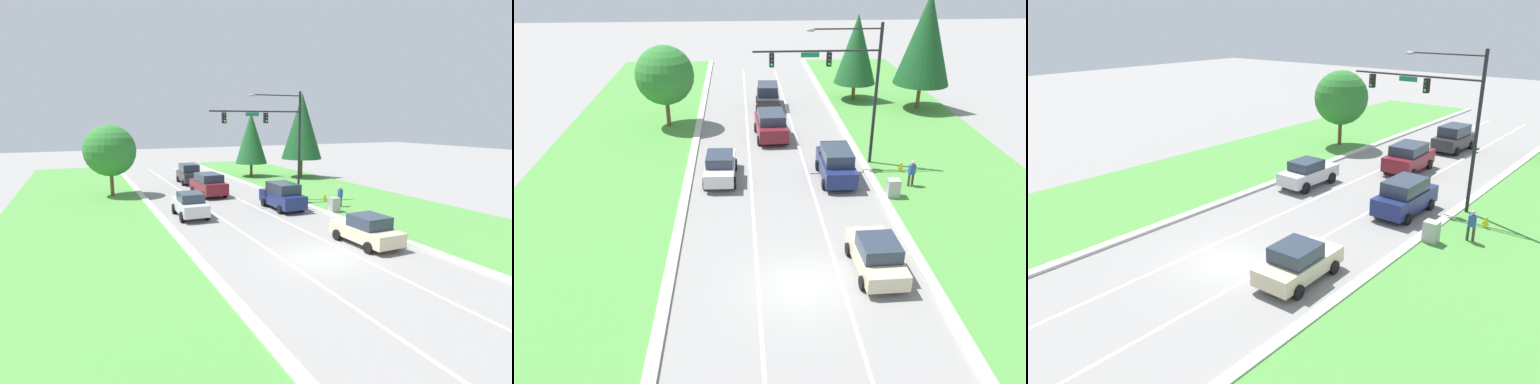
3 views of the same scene
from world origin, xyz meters
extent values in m
plane|color=gray|center=(0.00, 0.00, 0.00)|extent=(160.00, 160.00, 0.00)
cube|color=beige|center=(5.65, 0.00, 0.07)|extent=(0.50, 90.00, 0.15)
cube|color=beige|center=(-5.65, 0.00, 0.07)|extent=(0.50, 90.00, 0.15)
cube|color=#4C8E3D|center=(-10.90, 0.00, 0.04)|extent=(10.00, 90.00, 0.08)
cube|color=white|center=(-1.80, 0.00, 0.00)|extent=(0.14, 81.00, 0.01)
cube|color=white|center=(1.80, 0.00, 0.00)|extent=(0.14, 81.00, 0.01)
cylinder|color=black|center=(6.14, 12.86, 4.48)|extent=(0.20, 0.20, 8.96)
cylinder|color=black|center=(2.30, 12.86, 7.35)|extent=(7.67, 0.12, 0.12)
cube|color=#147042|center=(1.92, 12.86, 7.13)|extent=(1.10, 0.04, 0.28)
cylinder|color=black|center=(4.03, 12.86, 8.60)|extent=(4.22, 0.09, 0.09)
ellipsoid|color=gray|center=(1.92, 12.86, 8.55)|extent=(0.56, 0.28, 0.20)
cube|color=black|center=(3.07, 12.86, 6.85)|extent=(0.28, 0.32, 0.80)
sphere|color=#2D2D2D|center=(3.07, 12.69, 7.08)|extent=(0.16, 0.16, 0.16)
sphere|color=#2D2D2D|center=(3.07, 12.69, 6.85)|extent=(0.16, 0.16, 0.16)
sphere|color=#23D647|center=(3.07, 12.69, 6.62)|extent=(0.16, 0.16, 0.16)
cube|color=black|center=(-0.38, 12.86, 6.85)|extent=(0.28, 0.32, 0.80)
sphere|color=#2D2D2D|center=(-0.38, 12.69, 7.08)|extent=(0.16, 0.16, 0.16)
sphere|color=#2D2D2D|center=(-0.38, 12.69, 6.85)|extent=(0.16, 0.16, 0.16)
sphere|color=#23D647|center=(-0.38, 12.69, 6.62)|extent=(0.16, 0.16, 0.16)
cube|color=navy|center=(3.43, 10.62, 0.79)|extent=(1.90, 4.57, 0.96)
cube|color=#283342|center=(3.43, 10.50, 1.65)|extent=(1.70, 2.75, 0.75)
cylinder|color=black|center=(4.35, 12.02, 0.31)|extent=(0.25, 0.63, 0.63)
cylinder|color=black|center=(2.54, 12.04, 0.31)|extent=(0.25, 0.63, 0.63)
cylinder|color=black|center=(4.32, 9.20, 0.31)|extent=(0.25, 0.63, 0.63)
cylinder|color=black|center=(2.51, 9.22, 0.31)|extent=(0.25, 0.63, 0.63)
cube|color=maroon|center=(-0.08, 18.10, 0.83)|extent=(2.27, 4.69, 0.98)
cube|color=#283342|center=(-0.07, 17.99, 1.66)|extent=(1.99, 2.84, 0.68)
cylinder|color=black|center=(0.88, 19.58, 0.34)|extent=(0.27, 0.70, 0.69)
cylinder|color=black|center=(-1.15, 19.49, 0.34)|extent=(0.27, 0.70, 0.69)
cylinder|color=black|center=(1.00, 16.72, 0.34)|extent=(0.27, 0.70, 0.69)
cylinder|color=black|center=(-1.03, 16.63, 0.34)|extent=(0.27, 0.70, 0.69)
cube|color=silver|center=(-3.65, 11.01, 0.76)|extent=(1.87, 4.45, 0.79)
cube|color=#283342|center=(-3.66, 10.75, 1.45)|extent=(1.63, 2.03, 0.61)
cylinder|color=black|center=(-2.75, 12.35, 0.36)|extent=(0.26, 0.73, 0.73)
cylinder|color=black|center=(-4.47, 12.40, 0.36)|extent=(0.26, 0.73, 0.73)
cylinder|color=black|center=(-2.83, 9.62, 0.36)|extent=(0.26, 0.73, 0.73)
cylinder|color=black|center=(-4.54, 9.67, 0.36)|extent=(0.26, 0.73, 0.73)
cube|color=beige|center=(3.46, 0.95, 0.66)|extent=(1.93, 4.22, 0.72)
cube|color=#283342|center=(3.47, 0.70, 1.35)|extent=(1.69, 1.92, 0.65)
cylinder|color=black|center=(4.32, 2.26, 0.30)|extent=(0.26, 0.61, 0.61)
cylinder|color=black|center=(2.53, 2.22, 0.30)|extent=(0.26, 0.61, 0.61)
cylinder|color=black|center=(4.39, -0.32, 0.30)|extent=(0.26, 0.61, 0.61)
cylinder|color=black|center=(2.60, -0.37, 0.30)|extent=(0.26, 0.61, 0.61)
cube|color=#28282D|center=(0.14, 25.78, 0.79)|extent=(2.08, 4.60, 0.93)
cube|color=#283342|center=(0.13, 25.67, 1.68)|extent=(1.82, 2.78, 0.85)
cylinder|color=black|center=(1.12, 27.14, 0.33)|extent=(0.27, 0.66, 0.66)
cylinder|color=black|center=(-0.73, 27.22, 0.33)|extent=(0.27, 0.66, 0.66)
cylinder|color=black|center=(1.00, 24.34, 0.33)|extent=(0.27, 0.66, 0.66)
cylinder|color=black|center=(-0.85, 24.42, 0.33)|extent=(0.27, 0.66, 0.66)
cube|color=#9E9E99|center=(6.24, 7.84, 0.57)|extent=(0.70, 0.60, 1.14)
cylinder|color=#42382D|center=(7.57, 9.13, 0.42)|extent=(0.14, 0.14, 0.84)
cylinder|color=#42382D|center=(7.82, 9.20, 0.42)|extent=(0.14, 0.14, 0.84)
cube|color=#2D4C99|center=(7.70, 9.16, 1.14)|extent=(0.43, 0.32, 0.60)
sphere|color=tan|center=(7.70, 9.16, 1.58)|extent=(0.22, 0.22, 0.22)
cylinder|color=gold|center=(7.73, 11.26, 0.28)|extent=(0.20, 0.20, 0.55)
sphere|color=gold|center=(7.73, 11.26, 0.61)|extent=(0.18, 0.18, 0.18)
cylinder|color=gold|center=(7.61, 11.26, 0.30)|extent=(0.10, 0.09, 0.09)
cylinder|color=gold|center=(7.85, 11.26, 0.30)|extent=(0.10, 0.09, 0.09)
cylinder|color=brown|center=(13.19, 24.44, 1.13)|extent=(0.32, 0.32, 2.26)
cone|color=#194C23|center=(13.19, 24.44, 5.99)|extent=(4.66, 4.66, 7.46)
cylinder|color=brown|center=(-7.99, 21.15, 1.20)|extent=(0.32, 0.32, 2.40)
sphere|color=#2D752D|center=(-7.99, 21.15, 4.08)|extent=(4.47, 4.47, 4.47)
cylinder|color=brown|center=(8.15, 27.51, 0.82)|extent=(0.32, 0.32, 1.65)
cone|color=#1E5628|center=(8.15, 27.51, 4.64)|extent=(3.75, 3.75, 5.99)
camera|label=1|loc=(-10.54, -15.77, 6.70)|focal=28.00mm
camera|label=2|loc=(-2.39, -17.13, 13.15)|focal=35.00mm
camera|label=3|loc=(14.92, -13.86, 10.60)|focal=35.00mm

